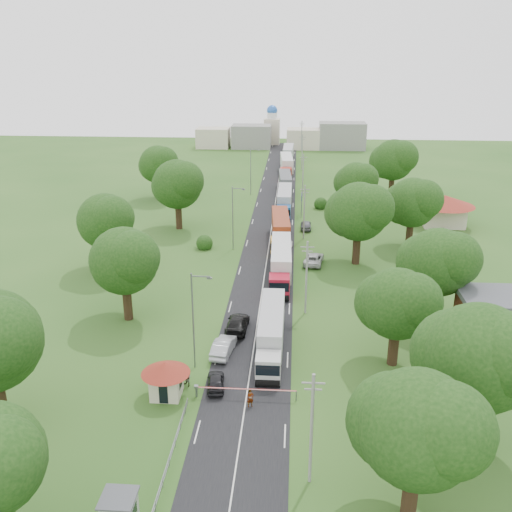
# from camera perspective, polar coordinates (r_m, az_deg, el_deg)

# --- Properties ---
(ground) EXTENTS (260.00, 260.00, 0.00)m
(ground) POSITION_cam_1_polar(r_m,az_deg,el_deg) (74.74, 0.66, -3.24)
(ground) COLOR #28511B
(ground) RESTS_ON ground
(road) EXTENTS (8.00, 200.00, 0.04)m
(road) POSITION_cam_1_polar(r_m,az_deg,el_deg) (93.41, 1.39, 1.63)
(road) COLOR black
(road) RESTS_ON ground
(boom_barrier) EXTENTS (9.22, 0.35, 1.18)m
(boom_barrier) POSITION_cam_1_polar(r_m,az_deg,el_deg) (52.43, -2.52, -13.20)
(boom_barrier) COLOR slate
(boom_barrier) RESTS_ON ground
(guard_booth) EXTENTS (4.40, 4.40, 3.45)m
(guard_booth) POSITION_cam_1_polar(r_m,az_deg,el_deg) (52.66, -9.00, -11.65)
(guard_booth) COLOR beige
(guard_booth) RESTS_ON ground
(kiosk) EXTENTS (2.30, 2.30, 2.41)m
(kiosk) POSITION_cam_1_polar(r_m,az_deg,el_deg) (41.74, -13.48, -23.56)
(kiosk) COLOR #99A593
(kiosk) RESTS_ON ground
(guard_rail) EXTENTS (0.10, 17.00, 1.70)m
(guard_rail) POSITION_cam_1_polar(r_m,az_deg,el_deg) (45.65, -8.86, -20.74)
(guard_rail) COLOR slate
(guard_rail) RESTS_ON ground
(info_sign) EXTENTS (0.12, 3.10, 4.10)m
(info_sign) POSITION_cam_1_polar(r_m,az_deg,el_deg) (106.86, 4.59, 5.65)
(info_sign) COLOR slate
(info_sign) RESTS_ON ground
(pole_0) EXTENTS (1.60, 0.24, 9.00)m
(pole_0) POSITION_cam_1_polar(r_m,az_deg,el_deg) (41.83, 5.58, -16.71)
(pole_0) COLOR gray
(pole_0) RESTS_ON ground
(pole_1) EXTENTS (1.60, 0.24, 9.00)m
(pole_1) POSITION_cam_1_polar(r_m,az_deg,el_deg) (66.39, 5.07, -2.05)
(pole_1) COLOR gray
(pole_1) RESTS_ON ground
(pole_2) EXTENTS (1.60, 0.24, 9.00)m
(pole_2) POSITION_cam_1_polar(r_m,az_deg,el_deg) (92.91, 4.84, 4.49)
(pole_2) COLOR gray
(pole_2) RESTS_ON ground
(pole_3) EXTENTS (1.60, 0.24, 9.00)m
(pole_3) POSITION_cam_1_polar(r_m,az_deg,el_deg) (120.11, 4.72, 8.10)
(pole_3) COLOR gray
(pole_3) RESTS_ON ground
(pole_4) EXTENTS (1.60, 0.24, 9.00)m
(pole_4) POSITION_cam_1_polar(r_m,az_deg,el_deg) (147.61, 4.64, 10.37)
(pole_4) COLOR gray
(pole_4) RESTS_ON ground
(pole_5) EXTENTS (1.60, 0.24, 9.00)m
(pole_5) POSITION_cam_1_polar(r_m,az_deg,el_deg) (175.26, 4.58, 11.92)
(pole_5) COLOR gray
(pole_5) RESTS_ON ground
(lamp_0) EXTENTS (2.03, 0.22, 10.00)m
(lamp_0) POSITION_cam_1_polar(r_m,az_deg,el_deg) (54.95, -6.17, -6.04)
(lamp_0) COLOR slate
(lamp_0) RESTS_ON ground
(lamp_1) EXTENTS (2.03, 0.22, 10.00)m
(lamp_1) POSITION_cam_1_polar(r_m,az_deg,el_deg) (87.39, -2.25, 4.12)
(lamp_1) COLOR slate
(lamp_1) RESTS_ON ground
(lamp_2) EXTENTS (2.03, 0.22, 10.00)m
(lamp_2) POSITION_cam_1_polar(r_m,az_deg,el_deg) (121.26, -0.46, 8.70)
(lamp_2) COLOR slate
(lamp_2) RESTS_ON ground
(tree_0) EXTENTS (8.80, 8.80, 11.07)m
(tree_0) POSITION_cam_1_polar(r_m,az_deg,el_deg) (38.84, 15.81, -16.11)
(tree_0) COLOR #382616
(tree_0) RESTS_ON ground
(tree_1) EXTENTS (9.60, 9.60, 12.05)m
(tree_1) POSITION_cam_1_polar(r_m,az_deg,el_deg) (46.57, 21.33, -9.36)
(tree_1) COLOR #382616
(tree_1) RESTS_ON ground
(tree_2) EXTENTS (8.00, 8.00, 10.10)m
(tree_2) POSITION_cam_1_polar(r_m,az_deg,el_deg) (56.54, 13.93, -4.59)
(tree_2) COLOR #382616
(tree_2) RESTS_ON ground
(tree_3) EXTENTS (8.80, 8.80, 11.07)m
(tree_3) POSITION_cam_1_polar(r_m,az_deg,el_deg) (66.62, 17.70, -0.55)
(tree_3) COLOR #382616
(tree_3) RESTS_ON ground
(tree_4) EXTENTS (9.60, 9.60, 12.05)m
(tree_4) POSITION_cam_1_polar(r_m,az_deg,el_deg) (82.12, 10.22, 4.42)
(tree_4) COLOR #382616
(tree_4) RESTS_ON ground
(tree_5) EXTENTS (8.80, 8.80, 11.07)m
(tree_5) POSITION_cam_1_polar(r_m,az_deg,el_deg) (91.29, 15.35, 5.20)
(tree_5) COLOR #382616
(tree_5) RESTS_ON ground
(tree_6) EXTENTS (8.00, 8.00, 10.10)m
(tree_6) POSITION_cam_1_polar(r_m,az_deg,el_deg) (106.73, 9.94, 7.38)
(tree_6) COLOR #382616
(tree_6) RESTS_ON ground
(tree_7) EXTENTS (9.60, 9.60, 12.05)m
(tree_7) POSITION_cam_1_polar(r_m,az_deg,el_deg) (122.28, 13.57, 9.34)
(tree_7) COLOR #382616
(tree_7) RESTS_ON ground
(tree_10) EXTENTS (8.80, 8.80, 11.07)m
(tree_10) POSITION_cam_1_polar(r_m,az_deg,el_deg) (65.59, -13.04, -0.42)
(tree_10) COLOR #382616
(tree_10) RESTS_ON ground
(tree_11) EXTENTS (8.80, 8.80, 11.07)m
(tree_11) POSITION_cam_1_polar(r_m,az_deg,el_deg) (81.24, -14.81, 3.43)
(tree_11) COLOR #382616
(tree_11) RESTS_ON ground
(tree_12) EXTENTS (9.60, 9.60, 12.05)m
(tree_12) POSITION_cam_1_polar(r_m,az_deg,el_deg) (98.20, -7.87, 7.14)
(tree_12) COLOR #382616
(tree_12) RESTS_ON ground
(tree_13) EXTENTS (8.80, 8.80, 11.07)m
(tree_13) POSITION_cam_1_polar(r_m,az_deg,el_deg) (119.15, -9.75, 9.02)
(tree_13) COLOR #382616
(tree_13) RESTS_ON ground
(house_brick) EXTENTS (8.60, 6.60, 5.20)m
(house_brick) POSITION_cam_1_polar(r_m,az_deg,el_deg) (66.39, 23.13, -5.62)
(house_brick) COLOR maroon
(house_brick) RESTS_ON ground
(house_cream) EXTENTS (10.08, 10.08, 5.80)m
(house_cream) POSITION_cam_1_polar(r_m,az_deg,el_deg) (105.14, 18.30, 4.80)
(house_cream) COLOR beige
(house_cream) RESTS_ON ground
(distant_town) EXTENTS (52.00, 8.00, 8.00)m
(distant_town) POSITION_cam_1_polar(r_m,az_deg,el_deg) (180.41, 3.00, 11.81)
(distant_town) COLOR gray
(distant_town) RESTS_ON ground
(church) EXTENTS (5.00, 5.00, 12.30)m
(church) POSITION_cam_1_polar(r_m,az_deg,el_deg) (188.21, 1.60, 12.76)
(church) COLOR beige
(church) RESTS_ON ground
(truck_0) EXTENTS (2.47, 14.30, 3.97)m
(truck_0) POSITION_cam_1_polar(r_m,az_deg,el_deg) (59.45, 1.53, -7.50)
(truck_0) COLOR silver
(truck_0) RESTS_ON ground
(truck_1) EXTENTS (2.97, 15.52, 4.30)m
(truck_1) POSITION_cam_1_polar(r_m,az_deg,el_deg) (77.23, 2.51, -0.64)
(truck_1) COLOR #AC1329
(truck_1) RESTS_ON ground
(truck_2) EXTENTS (3.39, 15.35, 4.24)m
(truck_2) POSITION_cam_1_polar(r_m,az_deg,el_deg) (91.33, 2.46, 2.67)
(truck_2) COLOR orange
(truck_2) RESTS_ON ground
(truck_3) EXTENTS (2.57, 14.87, 4.12)m
(truck_3) POSITION_cam_1_polar(r_m,az_deg,el_deg) (109.10, 2.87, 5.55)
(truck_3) COLOR #195597
(truck_3) RESTS_ON ground
(truck_4) EXTENTS (3.10, 14.15, 3.91)m
(truck_4) POSITION_cam_1_polar(r_m,az_deg,el_deg) (123.84, 2.93, 7.27)
(truck_4) COLOR #B5B5B5
(truck_4) RESTS_ON ground
(truck_5) EXTENTS (3.51, 15.77, 4.35)m
(truck_5) POSITION_cam_1_polar(r_m,az_deg,el_deg) (142.27, 3.07, 9.06)
(truck_5) COLOR #AC261A
(truck_5) RESTS_ON ground
(truck_6) EXTENTS (2.84, 14.88, 4.12)m
(truck_6) POSITION_cam_1_polar(r_m,az_deg,el_deg) (158.07, 3.24, 10.13)
(truck_6) COLOR #2A7248
(truck_6) RESTS_ON ground
(car_lane_front) EXTENTS (2.06, 4.08, 1.33)m
(car_lane_front) POSITION_cam_1_polar(r_m,az_deg,el_deg) (53.98, -4.05, -12.44)
(car_lane_front) COLOR black
(car_lane_front) RESTS_ON ground
(car_lane_mid) EXTENTS (2.36, 5.18, 1.65)m
(car_lane_mid) POSITION_cam_1_polar(r_m,az_deg,el_deg) (59.25, -3.27, -9.04)
(car_lane_mid) COLOR #A7AAAF
(car_lane_mid) RESTS_ON ground
(car_lane_rear) EXTENTS (2.53, 5.73, 1.64)m
(car_lane_rear) POSITION_cam_1_polar(r_m,az_deg,el_deg) (63.72, -1.89, -6.80)
(car_lane_rear) COLOR black
(car_lane_rear) RESTS_ON ground
(car_verge_near) EXTENTS (3.36, 5.85, 1.54)m
(car_verge_near) POSITION_cam_1_polar(r_m,az_deg,el_deg) (83.16, 5.79, -0.29)
(car_verge_near) COLOR silver
(car_verge_near) RESTS_ON ground
(car_verge_far) EXTENTS (1.81, 4.48, 1.52)m
(car_verge_far) POSITION_cam_1_polar(r_m,az_deg,el_deg) (98.99, 5.02, 3.10)
(car_verge_far) COLOR slate
(car_verge_far) RESTS_ON ground
(pedestrian_near) EXTENTS (0.72, 0.62, 1.67)m
(pedestrian_near) POSITION_cam_1_polar(r_m,az_deg,el_deg) (51.32, -0.57, -14.08)
(pedestrian_near) COLOR gray
(pedestrian_near) RESTS_ON ground
(pedestrian_booth) EXTENTS (1.18, 1.15, 1.91)m
(pedestrian_booth) POSITION_cam_1_polar(r_m,az_deg,el_deg) (54.35, -6.96, -11.94)
(pedestrian_booth) COLOR gray
(pedestrian_booth) RESTS_ON ground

